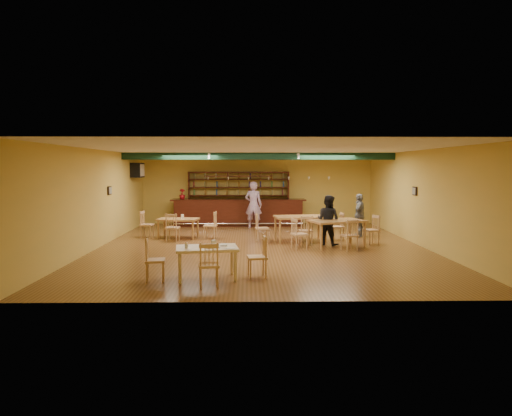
{
  "coord_description": "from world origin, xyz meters",
  "views": [
    {
      "loc": [
        -0.41,
        -14.29,
        2.45
      ],
      "look_at": [
        -0.15,
        0.6,
        1.15
      ],
      "focal_mm": 32.46,
      "sensor_mm": 36.0,
      "label": 1
    }
  ],
  "objects_px": {
    "dining_table_d": "(336,233)",
    "patron_right_a": "(328,220)",
    "bar_counter": "(239,212)",
    "dining_table_b": "(300,229)",
    "dining_table_a": "(178,228)",
    "near_table": "(207,263)",
    "patron_bar": "(253,205)"
  },
  "relations": [
    {
      "from": "dining_table_a",
      "to": "patron_right_a",
      "type": "xyz_separation_m",
      "value": [
        4.97,
        -1.51,
        0.45
      ]
    },
    {
      "from": "dining_table_b",
      "to": "dining_table_d",
      "type": "distance_m",
      "value": 1.51
    },
    {
      "from": "dining_table_a",
      "to": "dining_table_b",
      "type": "bearing_deg",
      "value": -1.71
    },
    {
      "from": "bar_counter",
      "to": "patron_right_a",
      "type": "height_order",
      "value": "patron_right_a"
    },
    {
      "from": "patron_bar",
      "to": "patron_right_a",
      "type": "relative_size",
      "value": 1.2
    },
    {
      "from": "dining_table_d",
      "to": "patron_right_a",
      "type": "xyz_separation_m",
      "value": [
        -0.21,
        0.32,
        0.38
      ]
    },
    {
      "from": "bar_counter",
      "to": "dining_table_a",
      "type": "relative_size",
      "value": 4.1
    },
    {
      "from": "dining_table_d",
      "to": "patron_bar",
      "type": "distance_m",
      "value": 5.11
    },
    {
      "from": "patron_right_a",
      "to": "dining_table_b",
      "type": "bearing_deg",
      "value": -6.53
    },
    {
      "from": "dining_table_d",
      "to": "near_table",
      "type": "bearing_deg",
      "value": -150.77
    },
    {
      "from": "dining_table_a",
      "to": "patron_right_a",
      "type": "height_order",
      "value": "patron_right_a"
    },
    {
      "from": "dining_table_a",
      "to": "patron_bar",
      "type": "height_order",
      "value": "patron_bar"
    },
    {
      "from": "dining_table_b",
      "to": "dining_table_d",
      "type": "relative_size",
      "value": 1.01
    },
    {
      "from": "bar_counter",
      "to": "dining_table_b",
      "type": "relative_size",
      "value": 3.36
    },
    {
      "from": "near_table",
      "to": "dining_table_a",
      "type": "bearing_deg",
      "value": 96.26
    },
    {
      "from": "dining_table_a",
      "to": "bar_counter",
      "type": "bearing_deg",
      "value": 67.16
    },
    {
      "from": "near_table",
      "to": "patron_right_a",
      "type": "relative_size",
      "value": 0.84
    },
    {
      "from": "dining_table_d",
      "to": "patron_bar",
      "type": "height_order",
      "value": "patron_bar"
    },
    {
      "from": "bar_counter",
      "to": "near_table",
      "type": "height_order",
      "value": "bar_counter"
    },
    {
      "from": "dining_table_b",
      "to": "patron_bar",
      "type": "height_order",
      "value": "patron_bar"
    },
    {
      "from": "dining_table_a",
      "to": "dining_table_b",
      "type": "distance_m",
      "value": 4.23
    },
    {
      "from": "dining_table_d",
      "to": "patron_right_a",
      "type": "bearing_deg",
      "value": 104.37
    },
    {
      "from": "dining_table_b",
      "to": "dining_table_d",
      "type": "xyz_separation_m",
      "value": [
        1.01,
        -1.12,
        -0.0
      ]
    },
    {
      "from": "bar_counter",
      "to": "dining_table_b",
      "type": "height_order",
      "value": "bar_counter"
    },
    {
      "from": "dining_table_a",
      "to": "dining_table_d",
      "type": "bearing_deg",
      "value": -11.47
    },
    {
      "from": "patron_bar",
      "to": "patron_right_a",
      "type": "distance_m",
      "value": 4.71
    },
    {
      "from": "dining_table_b",
      "to": "patron_bar",
      "type": "distance_m",
      "value": 3.66
    },
    {
      "from": "patron_bar",
      "to": "dining_table_a",
      "type": "bearing_deg",
      "value": 56.29
    },
    {
      "from": "dining_table_a",
      "to": "near_table",
      "type": "xyz_separation_m",
      "value": [
        1.52,
        -5.98,
        0.01
      ]
    },
    {
      "from": "dining_table_b",
      "to": "dining_table_d",
      "type": "height_order",
      "value": "dining_table_b"
    },
    {
      "from": "dining_table_a",
      "to": "patron_right_a",
      "type": "distance_m",
      "value": 5.21
    },
    {
      "from": "near_table",
      "to": "patron_bar",
      "type": "relative_size",
      "value": 0.7
    }
  ]
}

